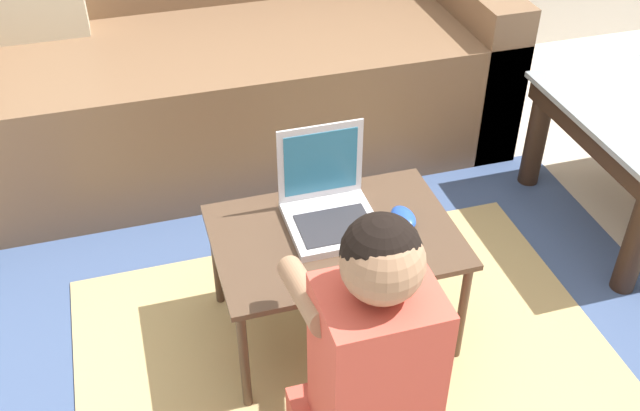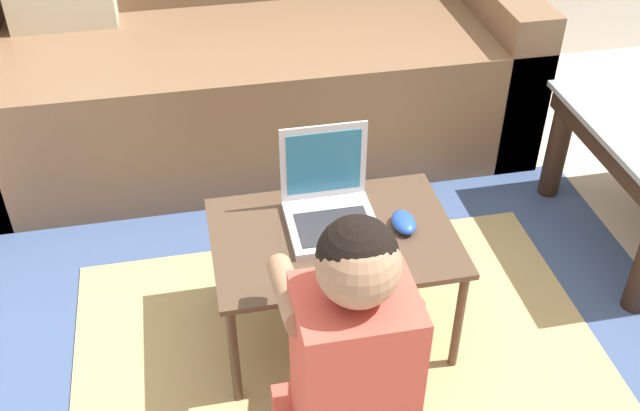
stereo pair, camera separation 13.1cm
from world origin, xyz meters
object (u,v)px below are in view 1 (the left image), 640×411
Objects in this scene: laptop at (330,209)px; computer_mouse at (403,218)px; laptop_desk at (335,244)px; couch at (218,64)px; person_seated at (373,382)px.

computer_mouse is (0.18, -0.06, -0.02)m from laptop.
computer_mouse is (0.18, -0.01, 0.05)m from laptop_desk.
laptop reaches higher than laptop_desk.
laptop_desk is (0.11, -1.08, -0.01)m from couch.
couch reaches higher than person_seated.
computer_mouse is 0.51m from person_seated.
person_seated is at bearing -96.82° from laptop.
person_seated is at bearing -118.16° from computer_mouse.
person_seated reaches higher than computer_mouse.
laptop_desk is 0.19m from computer_mouse.
computer_mouse is at bearing -18.84° from laptop.
couch is 2.64× the size of person_seated.
person_seated is (-0.06, -0.46, 0.01)m from laptop_desk.
person_seated reaches higher than laptop.
person_seated is (-0.24, -0.45, -0.04)m from computer_mouse.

